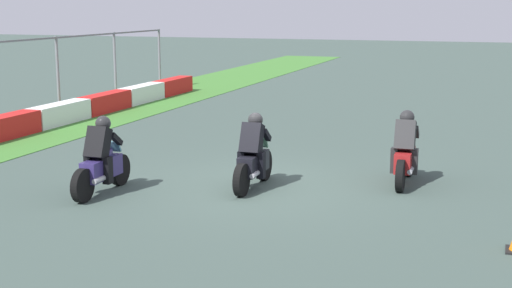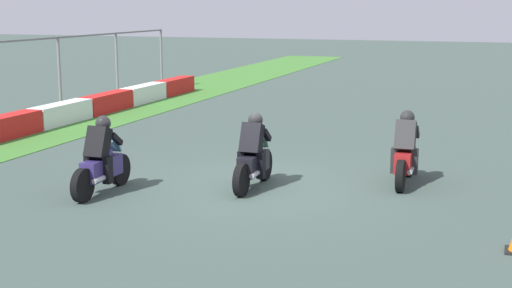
# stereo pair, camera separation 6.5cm
# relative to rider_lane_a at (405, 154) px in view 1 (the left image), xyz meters

# --- Properties ---
(ground_plane) EXTENTS (120.00, 120.00, 0.00)m
(ground_plane) POSITION_rel_rider_lane_a_xyz_m (-1.22, 2.77, -0.62)
(ground_plane) COLOR #3B4C45
(rider_lane_a) EXTENTS (2.04, 0.54, 1.51)m
(rider_lane_a) POSITION_rel_rider_lane_a_xyz_m (0.00, 0.00, 0.00)
(rider_lane_a) COLOR black
(rider_lane_a) RESTS_ON ground_plane
(rider_lane_b) EXTENTS (2.04, 0.54, 1.51)m
(rider_lane_b) POSITION_rel_rider_lane_a_xyz_m (-1.34, 2.81, 0.00)
(rider_lane_b) COLOR black
(rider_lane_b) RESTS_ON ground_plane
(rider_lane_c) EXTENTS (2.04, 0.54, 1.51)m
(rider_lane_c) POSITION_rel_rider_lane_a_xyz_m (-2.72, 5.45, 0.00)
(rider_lane_c) COLOR black
(rider_lane_c) RESTS_ON ground_plane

